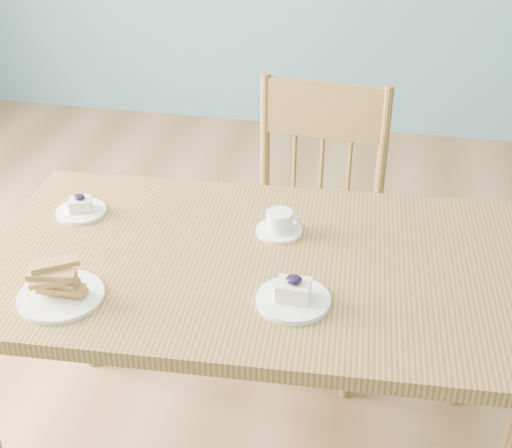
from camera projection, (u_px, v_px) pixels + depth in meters
name	position (u px, v px, depth m)	size (l,w,h in m)	color
room	(275.00, 12.00, 1.53)	(5.01, 5.01, 2.71)	#9F6D4A
dining_table	(253.00, 282.00, 1.85)	(1.42, 0.86, 0.74)	#9F753C
dining_chair	(310.00, 229.00, 2.39)	(0.48, 0.46, 0.97)	#9F753C
cheesecake_plate_near	(293.00, 296.00, 1.65)	(0.17, 0.17, 0.07)	white
cheesecake_plate_far	(81.00, 208.00, 2.00)	(0.14, 0.14, 0.06)	white
coffee_cup	(280.00, 224.00, 1.90)	(0.12, 0.12, 0.06)	white
biscotti_plate	(60.00, 288.00, 1.65)	(0.20, 0.20, 0.09)	white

